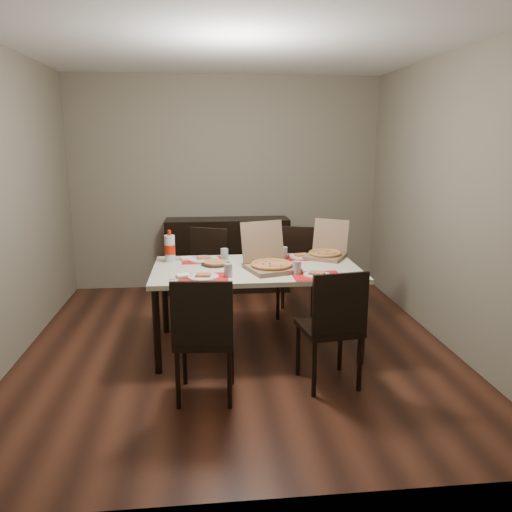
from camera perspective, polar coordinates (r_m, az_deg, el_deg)
The scene contains 18 objects.
ground at distance 4.64m, azimuth -2.09°, elevation -10.39°, with size 3.80×4.00×0.02m, color #482416.
room_walls at distance 4.68m, azimuth -2.64°, elevation 11.81°, with size 3.84×4.02×2.62m.
sideboard at distance 6.19m, azimuth -3.25°, elevation 0.14°, with size 1.50×0.40×0.90m, color black.
dining_table at distance 4.40m, azimuth -0.00°, elevation -2.11°, with size 1.80×1.00×0.75m.
chair_near_left at distance 3.56m, azimuth -5.95°, elevation -8.88°, with size 0.46×0.46×0.93m.
chair_near_right at distance 3.78m, azimuth 8.79°, elevation -7.65°, with size 0.48×0.48×0.93m.
chair_far_left at distance 5.30m, azimuth -5.83°, elevation -1.46°, with size 0.55×0.55×0.93m.
chair_far_right at distance 5.35m, azimuth 4.86°, elevation -1.29°, with size 0.53×0.53×0.93m.
setting_near_left at distance 4.07m, azimuth -5.59°, elevation -2.18°, with size 0.52×0.30×0.11m.
setting_near_right at distance 4.14m, azimuth 6.29°, elevation -1.92°, with size 0.42×0.30×0.11m.
setting_far_left at distance 4.65m, azimuth -5.65°, elevation -0.24°, with size 0.50×0.30×0.11m.
setting_far_right at distance 4.74m, azimuth 4.65°, elevation 0.07°, with size 0.44×0.30×0.11m.
napkin_loose at distance 4.34m, azimuth 1.34°, elevation -1.32°, with size 0.12×0.11×0.02m, color white.
pizza_box_center at distance 4.29m, azimuth 1.61°, elevation -0.80°, with size 0.50×0.53×0.40m.
pizza_box_right at distance 4.78m, azimuth 8.01°, elevation 0.49°, with size 0.49×0.50×0.34m.
faina_plate at distance 4.48m, azimuth -4.65°, elevation -0.83°, with size 0.26×0.26×0.03m.
dip_bowl at distance 4.55m, azimuth 1.72°, elevation -0.57°, with size 0.10×0.10×0.02m, color white.
soda_bottle at distance 4.61m, azimuth -9.82°, elevation 0.84°, with size 0.10×0.10×0.30m.
Camera 1 is at (-0.28, -4.24, 1.85)m, focal length 35.00 mm.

